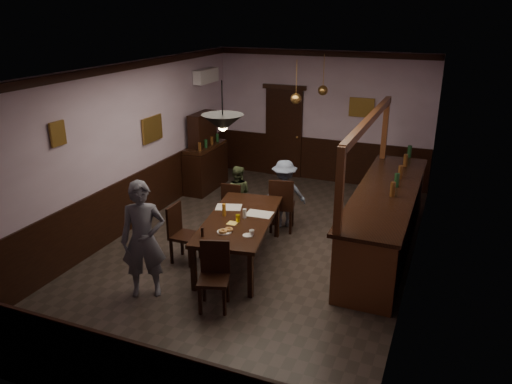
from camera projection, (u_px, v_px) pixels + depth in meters
The scene contains 31 objects.
room at pixel (256, 165), 7.98m from camera, with size 5.01×8.01×3.01m.
dining_table at pixel (240, 222), 7.89m from camera, with size 1.35×2.34×0.75m.
chair_far_left at pixel (233, 203), 9.22m from camera, with size 0.40×0.40×0.87m.
chair_far_right at pixel (282, 203), 8.99m from camera, with size 0.53×0.53×1.02m.
chair_near at pixel (214, 272), 6.74m from camera, with size 0.51×0.51×0.93m.
chair_side at pixel (181, 231), 7.96m from camera, with size 0.41×0.41×0.95m.
person_standing at pixel (143, 240), 6.90m from camera, with size 0.62×0.41×1.70m, color slate.
person_seated_left at pixel (237, 194), 9.44m from camera, with size 0.54×0.42×1.11m, color #414D2E.
person_seated_right at pixel (284, 193), 9.23m from camera, with size 0.82×0.47×1.27m, color slate.
newspaper_left at pixel (229, 207), 8.28m from camera, with size 0.42×0.30×0.01m, color silver.
newspaper_right at pixel (259, 214), 8.01m from camera, with size 0.42×0.30×0.01m, color silver.
napkin at pixel (232, 223), 7.68m from camera, with size 0.15×0.15×0.00m, color #FFDC5D.
saucer at pixel (248, 235), 7.26m from camera, with size 0.15×0.15×0.01m, color white.
coffee_cup at pixel (252, 232), 7.25m from camera, with size 0.08×0.08×0.07m, color white.
pastry_plate at pixel (224, 232), 7.37m from camera, with size 0.22×0.22×0.01m, color white.
pastry_ring_a at pixel (223, 231), 7.32m from camera, with size 0.13×0.13×0.04m, color #C68C47.
pastry_ring_b at pixel (229, 229), 7.38m from camera, with size 0.13×0.13×0.04m, color #C68C47.
soda_can at pixel (238, 218), 7.71m from camera, with size 0.07×0.07×0.12m, color gold.
beer_glass at pixel (224, 210), 7.93m from camera, with size 0.06×0.06×0.20m, color #BF721E.
water_glass at pixel (245, 213), 7.85m from camera, with size 0.06×0.06×0.15m, color silver.
pepper_mill at pixel (202, 232), 7.21m from camera, with size 0.04×0.04×0.14m, color black.
sideboard at pixel (205, 159), 11.13m from camera, with size 0.47×1.31×1.73m.
bar_counter at pixel (385, 218), 8.29m from camera, with size 0.94×4.06×2.28m.
door_back at pixel (284, 133), 11.88m from camera, with size 0.90×0.06×2.10m, color black.
ac_unit at pixel (206, 76), 11.01m from camera, with size 0.20×0.85×0.30m.
picture_left_small at pixel (58, 134), 7.24m from camera, with size 0.04×0.28×0.36m.
picture_left_large at pixel (152, 129), 9.48m from camera, with size 0.04×0.62×0.48m.
picture_back at pixel (362, 107), 10.99m from camera, with size 0.55×0.04×0.42m.
pendant_iron at pixel (223, 123), 6.54m from camera, with size 0.56×0.56×0.66m.
pendant_brass_mid at pixel (296, 99), 9.14m from camera, with size 0.20×0.20×0.81m.
pendant_brass_far at pixel (323, 90), 10.06m from camera, with size 0.20×0.20×0.81m.
Camera 1 is at (2.89, -7.06, 3.87)m, focal length 35.00 mm.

